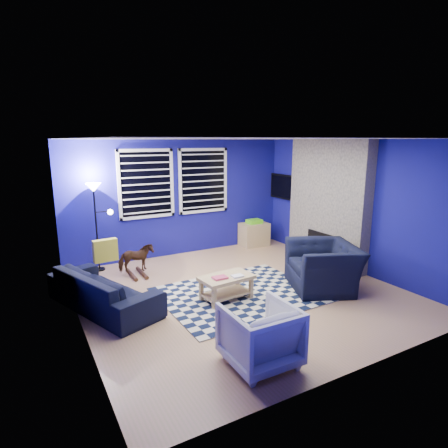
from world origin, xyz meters
name	(u,v)px	position (x,y,z in m)	size (l,w,h in m)	color
floor	(239,292)	(0.00, 0.00, 0.00)	(5.00, 5.00, 0.00)	tan
ceiling	(241,139)	(0.00, 0.00, 2.50)	(5.00, 5.00, 0.00)	white
wall_back	(180,198)	(0.00, 2.50, 1.25)	(5.00, 5.00, 0.00)	navy
wall_left	(74,238)	(-2.50, 0.00, 1.25)	(5.00, 5.00, 0.00)	navy
wall_right	(351,206)	(2.50, 0.00, 1.25)	(5.00, 5.00, 0.00)	navy
fireplace	(327,205)	(2.36, 0.50, 1.20)	(0.65, 2.00, 2.50)	gray
window_left	(146,184)	(-0.75, 2.46, 1.60)	(1.17, 0.06, 1.42)	black
window_right	(203,181)	(0.55, 2.46, 1.60)	(1.17, 0.06, 1.42)	black
tv	(284,187)	(2.45, 2.00, 1.40)	(0.07, 1.00, 0.58)	black
rug	(240,294)	(-0.05, -0.11, 0.01)	(2.50, 2.00, 0.02)	black
sofa	(104,289)	(-2.10, 0.48, 0.29)	(0.78, 2.00, 0.58)	black
armchair_big	(323,266)	(1.33, -0.54, 0.39)	(1.04, 1.19, 0.77)	black
armchair_bent	(260,335)	(-0.87, -1.87, 0.35)	(0.75, 0.77, 0.70)	gray
rocking_horse	(136,258)	(-1.28, 1.59, 0.34)	(0.63, 0.29, 0.53)	#482717
coffee_table	(226,283)	(-0.35, -0.17, 0.29)	(0.87, 0.55, 0.42)	tan
cabinet	(254,234)	(1.78, 2.25, 0.28)	(0.66, 0.45, 0.64)	tan
floor_lamp	(95,200)	(-1.81, 2.25, 1.39)	(0.46, 0.28, 1.70)	black
throw_pillow	(105,250)	(-1.95, 0.92, 0.76)	(0.38, 0.11, 0.36)	gold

